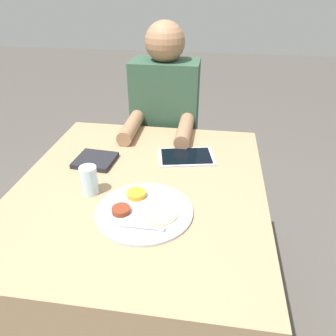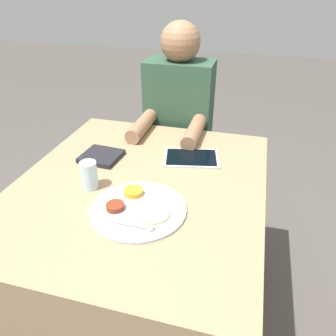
{
  "view_description": "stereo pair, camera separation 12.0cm",
  "coord_description": "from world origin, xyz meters",
  "px_view_note": "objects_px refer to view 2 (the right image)",
  "views": [
    {
      "loc": [
        0.25,
        -0.98,
        1.43
      ],
      "look_at": [
        0.1,
        0.04,
        0.81
      ],
      "focal_mm": 35.0,
      "sensor_mm": 36.0,
      "label": 1
    },
    {
      "loc": [
        0.37,
        -0.96,
        1.43
      ],
      "look_at": [
        0.1,
        0.04,
        0.81
      ],
      "focal_mm": 35.0,
      "sensor_mm": 36.0,
      "label": 2
    }
  ],
  "objects_px": {
    "thali_tray": "(138,209)",
    "red_notebook": "(101,157)",
    "tablet_device": "(191,158)",
    "person_diner": "(178,144)",
    "drinking_glass": "(89,175)"
  },
  "relations": [
    {
      "from": "thali_tray",
      "to": "red_notebook",
      "type": "distance_m",
      "value": 0.4
    },
    {
      "from": "drinking_glass",
      "to": "tablet_device",
      "type": "bearing_deg",
      "value": 44.26
    },
    {
      "from": "thali_tray",
      "to": "red_notebook",
      "type": "xyz_separation_m",
      "value": [
        -0.27,
        0.29,
        0.0
      ]
    },
    {
      "from": "person_diner",
      "to": "drinking_glass",
      "type": "height_order",
      "value": "person_diner"
    },
    {
      "from": "thali_tray",
      "to": "drinking_glass",
      "type": "bearing_deg",
      "value": 158.65
    },
    {
      "from": "red_notebook",
      "to": "drinking_glass",
      "type": "bearing_deg",
      "value": -75.07
    },
    {
      "from": "thali_tray",
      "to": "tablet_device",
      "type": "xyz_separation_m",
      "value": [
        0.1,
        0.39,
        -0.0
      ]
    },
    {
      "from": "red_notebook",
      "to": "drinking_glass",
      "type": "relative_size",
      "value": 1.59
    },
    {
      "from": "thali_tray",
      "to": "drinking_glass",
      "type": "height_order",
      "value": "drinking_glass"
    },
    {
      "from": "tablet_device",
      "to": "person_diner",
      "type": "relative_size",
      "value": 0.21
    },
    {
      "from": "thali_tray",
      "to": "tablet_device",
      "type": "relative_size",
      "value": 1.24
    },
    {
      "from": "red_notebook",
      "to": "person_diner",
      "type": "xyz_separation_m",
      "value": [
        0.21,
        0.52,
        -0.17
      ]
    },
    {
      "from": "thali_tray",
      "to": "person_diner",
      "type": "relative_size",
      "value": 0.26
    },
    {
      "from": "red_notebook",
      "to": "person_diner",
      "type": "relative_size",
      "value": 0.14
    },
    {
      "from": "tablet_device",
      "to": "drinking_glass",
      "type": "height_order",
      "value": "drinking_glass"
    }
  ]
}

